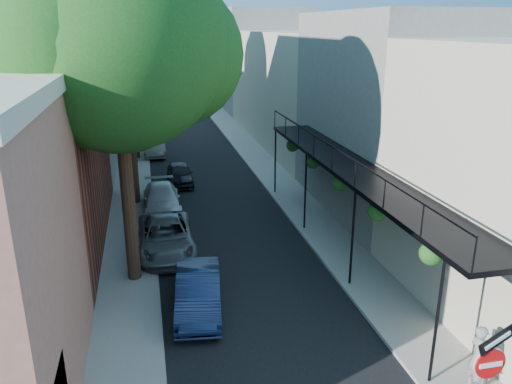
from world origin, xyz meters
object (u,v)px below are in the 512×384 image
parked_car_c (166,237)px  parked_car_f (154,145)px  parked_car_b (198,292)px  sign_post (489,368)px  oak_near (130,44)px  parked_car_d (162,199)px  pedestrian (479,357)px  parked_car_e (180,174)px  oak_mid (133,57)px  oak_far (134,28)px

parked_car_c → parked_car_f: (0.00, 15.76, 0.02)m
parked_car_b → parked_car_c: (-0.75, 4.49, 0.00)m
sign_post → parked_car_c: sign_post is taller
oak_near → parked_car_d: 9.79m
parked_car_c → pedestrian: (6.83, -9.57, 0.33)m
sign_post → parked_car_c: bearing=117.3°
parked_car_f → parked_car_e: bearing=-80.1°
parked_car_f → sign_post: bearing=-77.6°
oak_near → parked_car_b: oak_near is taller
parked_car_d → parked_car_f: size_ratio=1.03×
oak_mid → parked_car_b: bearing=-81.6°
oak_mid → parked_car_d: oak_mid is taller
parked_car_c → parked_car_d: 4.63m
parked_car_e → parked_car_f: 7.11m
pedestrian → parked_car_c: bearing=37.3°
oak_near → parked_car_b: size_ratio=2.99×
parked_car_d → parked_car_f: bearing=89.5°
pedestrian → oak_far: bearing=18.9°
parked_car_c → sign_post: bearing=-62.4°
oak_far → pedestrian: bearing=-72.9°
parked_car_d → pedestrian: size_ratio=2.45×
parked_car_c → parked_car_e: 8.83m
parked_car_b → parked_car_d: parked_car_b is taller
sign_post → oak_mid: (-6.58, 17.26, 5.02)m
oak_mid → parked_car_f: size_ratio=2.56×
parked_car_d → parked_car_f: parked_car_f is taller
parked_car_b → pedestrian: bearing=-33.3°
parked_car_d → parked_car_e: bearing=73.6°
oak_near → parked_car_d: size_ratio=2.78×
oak_near → oak_mid: (-0.05, 7.97, -0.82)m
oak_mid → parked_car_d: bearing=-60.3°
oak_mid → oak_near: bearing=-89.6°
oak_far → parked_car_f: size_ratio=2.99×
sign_post → parked_car_b: (-5.00, 6.66, -1.41)m
oak_near → parked_car_e: oak_near is taller
oak_far → parked_car_c: 16.97m
sign_post → parked_car_f: size_ratio=0.75×
parked_car_b → pedestrian: pedestrian is taller
parked_car_d → parked_car_b: bearing=-86.0°
parked_car_f → pedestrian: size_ratio=2.37×
oak_near → parked_car_f: 19.06m
parked_car_f → pedestrian: 26.24m
sign_post → parked_car_b: size_ratio=0.78×
parked_car_b → parked_car_e: bearing=94.8°
parked_car_f → parked_car_b: bearing=-87.6°
parked_car_c → pedestrian: bearing=-54.2°
oak_far → pedestrian: (7.58, -24.71, -7.30)m
parked_car_b → sign_post: bearing=-46.4°
parked_car_e → parked_car_f: bearing=99.5°
parked_car_b → parked_car_d: size_ratio=0.93×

